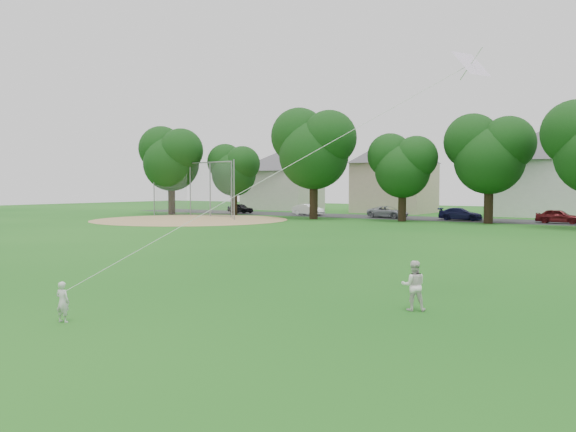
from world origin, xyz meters
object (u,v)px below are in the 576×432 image
Objects in this scene: baseball_backstop at (205,189)px; older_boy at (414,286)px; kite at (284,168)px; toddler at (63,302)px.

older_boy is at bearing -41.60° from baseball_backstop.
kite reaches higher than baseball_backstop.
baseball_backstop is at bearing -66.07° from toddler.
kite is (3.43, 3.87, 3.04)m from toddler.
toddler is 8.28m from older_boy.
older_boy is 4.31m from kite.
toddler is 0.75× the size of older_boy.
baseball_backstop is (-33.62, 29.85, 2.16)m from older_boy.
toddler is 0.08× the size of kite.
older_boy is at bearing 31.27° from kite.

